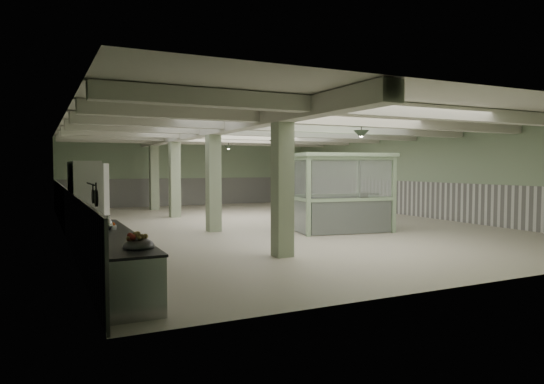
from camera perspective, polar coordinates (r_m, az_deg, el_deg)
name	(u,v)px	position (r m, az deg, el deg)	size (l,w,h in m)	color
floor	(269,224)	(18.08, -0.39, -3.80)	(20.00, 20.00, 0.00)	beige
ceiling	(269,127)	(18.01, -0.39, 7.65)	(14.00, 20.00, 0.02)	silver
wall_back	(191,173)	(27.32, -9.47, 2.25)	(14.00, 0.02, 3.60)	#92A786
wall_front	(501,185)	(9.92, 25.34, 0.75)	(14.00, 0.02, 3.60)	#92A786
wall_left	(64,178)	(16.22, -23.32, 1.55)	(0.02, 20.00, 3.60)	#92A786
wall_right	(414,175)	(21.90, 16.39, 1.99)	(0.02, 20.00, 3.60)	#92A786
wainscot_left	(65,212)	(16.28, -23.15, -2.14)	(0.05, 19.90, 1.50)	silver
wainscot_right	(413,199)	(21.93, 16.30, -0.76)	(0.05, 19.90, 1.50)	silver
wainscot_back	(192,192)	(27.33, -9.43, 0.04)	(13.90, 0.05, 1.50)	silver
girder	(204,131)	(17.07, -8.05, 7.14)	(0.45, 19.90, 0.40)	silver
beam_a	(409,111)	(11.71, 15.82, 9.16)	(13.90, 0.35, 0.32)	silver
beam_b	(347,120)	(13.67, 8.76, 8.34)	(13.90, 0.35, 0.32)	silver
beam_c	(302,127)	(15.79, 3.55, 7.64)	(13.90, 0.35, 0.32)	silver
beam_d	(269,132)	(18.00, -0.39, 7.08)	(13.90, 0.35, 0.32)	silver
beam_e	(243,136)	(20.28, -3.46, 6.61)	(13.90, 0.35, 0.32)	silver
beam_f	(222,139)	(22.61, -5.89, 6.23)	(13.90, 0.35, 0.32)	silver
beam_g	(205,141)	(24.97, -7.86, 5.91)	(13.90, 0.35, 0.32)	silver
column_a	(282,181)	(11.47, 1.24, 1.30)	(0.42, 0.42, 3.60)	#9EAE8C
column_b	(213,177)	(16.08, -6.91, 1.77)	(0.42, 0.42, 3.60)	#9EAE8C
column_c	(175,175)	(20.87, -11.39, 2.01)	(0.42, 0.42, 3.60)	#9EAE8C
column_d	(154,174)	(24.77, -13.71, 2.13)	(0.42, 0.42, 3.60)	#9EAE8C
hook_rail	(91,184)	(8.65, -20.57, 0.89)	(0.02, 0.02, 1.20)	black
pendant_front	(361,134)	(13.93, 10.45, 6.69)	(0.44, 0.44, 0.22)	#314030
pendant_mid	(275,143)	(18.64, 0.34, 5.80)	(0.44, 0.44, 0.22)	#314030
pendant_back	(228,148)	(23.23, -5.15, 5.23)	(0.44, 0.44, 0.22)	#314030
prep_counter	(111,258)	(9.43, -18.38, -7.41)	(0.88, 5.04, 0.91)	#A8A8AD
pitcher_near	(107,223)	(9.90, -18.81, -3.48)	(0.21, 0.24, 0.30)	#A8A8AD
pitcher_far	(97,221)	(10.58, -19.93, -3.19)	(0.18, 0.21, 0.27)	#A8A8AD
veg_colander	(139,242)	(7.63, -15.43, -5.64)	(0.47, 0.47, 0.22)	#3B3A3F
orange_bowl	(110,228)	(10.02, -18.48, -4.03)	(0.23, 0.23, 0.08)	#B2B2B7
skillet_near	(96,198)	(8.31, -19.98, -0.70)	(0.27, 0.27, 0.04)	black
skillet_far	(93,197)	(8.80, -20.30, -0.51)	(0.24, 0.24, 0.03)	black
walkin_cooler	(85,203)	(13.57, -21.16, -1.26)	(0.99, 2.58, 2.36)	silver
guard_booth	(336,178)	(16.51, 7.56, 1.61)	(3.59, 3.18, 2.58)	#A4C49C
filing_cabinet	(370,209)	(17.77, 11.42, -2.02)	(0.39, 0.56, 1.21)	#4F5345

